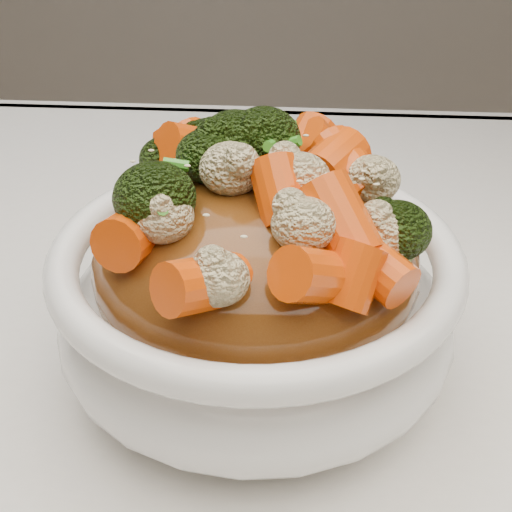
# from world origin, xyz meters

# --- Properties ---
(tablecloth) EXTENTS (1.20, 0.80, 0.04)m
(tablecloth) POSITION_xyz_m (0.00, 0.00, 0.73)
(tablecloth) COLOR white
(tablecloth) RESTS_ON dining_table
(bowl) EXTENTS (0.22, 0.22, 0.08)m
(bowl) POSITION_xyz_m (0.01, -0.00, 0.79)
(bowl) COLOR white
(bowl) RESTS_ON tablecloth
(sauce_base) EXTENTS (0.17, 0.17, 0.09)m
(sauce_base) POSITION_xyz_m (0.01, -0.00, 0.82)
(sauce_base) COLOR #5E3110
(sauce_base) RESTS_ON bowl
(carrots) EXTENTS (0.17, 0.17, 0.05)m
(carrots) POSITION_xyz_m (0.01, -0.00, 0.88)
(carrots) COLOR #DE4807
(carrots) RESTS_ON sauce_base
(broccoli) EXTENTS (0.17, 0.17, 0.04)m
(broccoli) POSITION_xyz_m (0.01, -0.00, 0.88)
(broccoli) COLOR black
(broccoli) RESTS_ON sauce_base
(cauliflower) EXTENTS (0.17, 0.17, 0.04)m
(cauliflower) POSITION_xyz_m (0.01, -0.00, 0.88)
(cauliflower) COLOR beige
(cauliflower) RESTS_ON sauce_base
(scallions) EXTENTS (0.13, 0.13, 0.02)m
(scallions) POSITION_xyz_m (0.01, -0.00, 0.88)
(scallions) COLOR #378E20
(scallions) RESTS_ON sauce_base
(sesame_seeds) EXTENTS (0.15, 0.15, 0.01)m
(sesame_seeds) POSITION_xyz_m (0.01, -0.00, 0.88)
(sesame_seeds) COLOR beige
(sesame_seeds) RESTS_ON sauce_base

